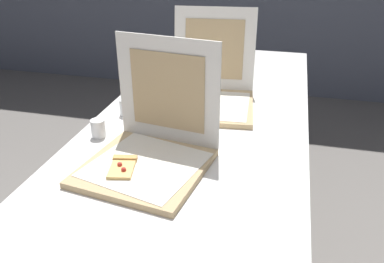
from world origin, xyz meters
The scene contains 6 objects.
table centered at (0.00, 0.65, 0.70)m, with size 0.87×2.37×0.74m.
pizza_box_front centered at (-0.09, 0.32, 0.80)m, with size 0.43×0.43×0.40m.
pizza_box_middle centered at (0.00, 0.87, 0.80)m, with size 0.43×0.49×0.40m.
cup_white_near_center centered at (-0.34, 0.46, 0.78)m, with size 0.05×0.05×0.07m, color white.
cup_white_mid centered at (-0.32, 0.68, 0.78)m, with size 0.05×0.05×0.07m, color white.
cup_white_far centered at (-0.22, 1.05, 0.78)m, with size 0.05×0.05×0.07m, color white.
Camera 1 is at (0.33, -0.76, 1.45)m, focal length 37.32 mm.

